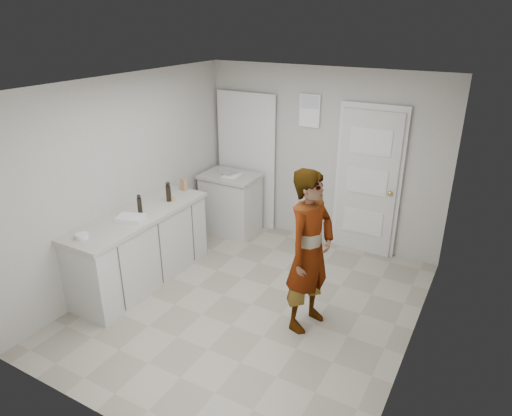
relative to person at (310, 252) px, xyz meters
The scene contains 12 objects.
ground 1.12m from the person, behind, with size 4.00×4.00×0.00m, color gray.
room_shell 2.14m from the person, 113.94° to the left, with size 4.00×4.00×4.00m.
main_counter 2.20m from the person, behind, with size 0.64×1.96×0.93m.
side_counter 2.52m from the person, 141.45° to the left, with size 0.84×0.61×0.93m.
person is the anchor object (origin of this frame).
cake_mix_box 2.26m from the person, 161.99° to the left, with size 0.10×0.05×0.16m, color #936D49.
spice_jar 2.05m from the person, behind, with size 0.05×0.05×0.08m, color tan.
oil_cruet_a 2.10m from the person, behind, with size 0.07×0.07×0.26m.
oil_cruet_b 2.12m from the person, behind, with size 0.05×0.05×0.25m.
baking_dish 2.11m from the person, 169.39° to the right, with size 0.36×0.30×0.05m.
egg_bowl 2.41m from the person, 155.85° to the right, with size 0.13×0.13×0.05m.
papers 2.44m from the person, 141.12° to the left, with size 0.22×0.28×0.01m, color white.
Camera 1 is at (2.22, -3.86, 3.12)m, focal length 32.00 mm.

